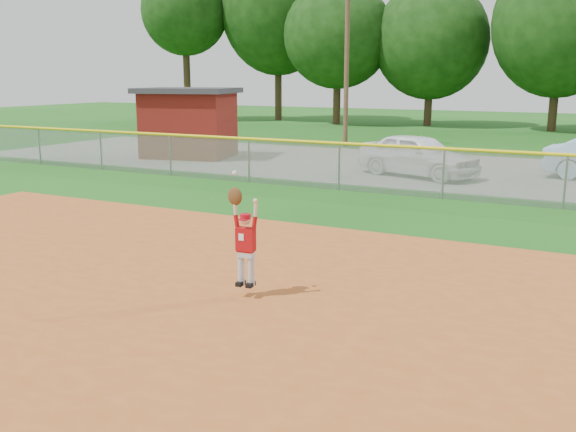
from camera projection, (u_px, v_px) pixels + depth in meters
name	position (u px, v px, depth m)	size (l,w,h in m)	color
ground	(290.00, 302.00, 10.40)	(120.00, 120.00, 0.00)	#175112
clay_infield	(178.00, 376.00, 7.79)	(24.00, 16.00, 0.04)	#A24D1D
parking_strip	(481.00, 172.00, 24.31)	(44.00, 10.00, 0.03)	gray
car_white_a	(418.00, 155.00, 23.05)	(1.82, 4.51, 1.54)	white
utility_shed	(189.00, 122.00, 28.43)	(4.69, 4.00, 3.07)	#58120C
outfield_fence	(444.00, 170.00, 18.91)	(40.06, 0.10, 1.55)	gray
power_lines	(538.00, 50.00, 28.08)	(19.40, 0.24, 9.00)	#4C3823
tree_line	(570.00, 13.00, 41.31)	(62.37, 13.00, 14.43)	#422D1C
ballplayer	(244.00, 238.00, 10.35)	(0.54, 0.24, 1.89)	silver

